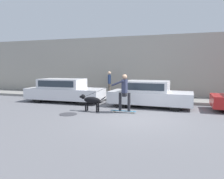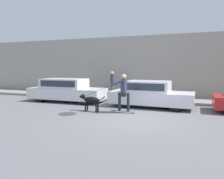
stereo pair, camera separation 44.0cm
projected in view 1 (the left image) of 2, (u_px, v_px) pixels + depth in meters
ground_plane at (137, 119)px, 8.46m from camera, size 36.00×36.00×0.00m
back_wall at (158, 67)px, 14.16m from camera, size 32.00×0.30×4.04m
sidewalk_curb at (154, 99)px, 13.17m from camera, size 30.00×2.19×0.15m
parked_car_0 at (64, 91)px, 12.54m from camera, size 4.47×1.77×1.33m
parked_car_1 at (149, 94)px, 11.01m from camera, size 4.12×1.80×1.31m
dog at (91, 100)px, 9.84m from camera, size 1.33×0.38×0.76m
skateboarder at (124, 91)px, 9.51m from camera, size 2.45×0.52×1.69m
pedestrian_with_bag at (109, 82)px, 14.16m from camera, size 0.34×0.64×1.58m
manhole_cover at (68, 114)px, 9.27m from camera, size 0.75×0.75×0.01m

